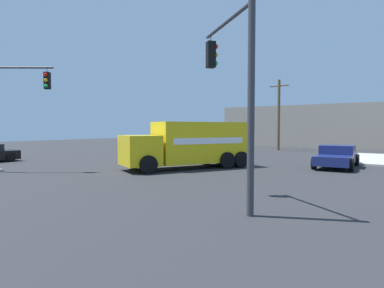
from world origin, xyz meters
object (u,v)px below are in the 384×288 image
Objects in this scene: utility_pole at (279,114)px; delivery_truck at (190,144)px; traffic_light_primary at (235,78)px; traffic_light_secondary at (3,100)px; pickup_navy at (337,156)px.

delivery_truck is at bearing -87.25° from utility_pole.
traffic_light_primary reaches higher than traffic_light_secondary.
pickup_navy is at bearing 36.17° from delivery_truck.
utility_pole is (-7.61, 26.45, 0.07)m from traffic_light_primary.
delivery_truck is at bearing 132.21° from traffic_light_primary.
traffic_light_secondary is at bearing -104.86° from utility_pole.
traffic_light_secondary is at bearing -140.62° from pickup_navy.
utility_pole reaches higher than traffic_light_primary.
traffic_light_primary is at bearing -73.94° from utility_pole.
utility_pole is (-8.38, 13.61, 3.33)m from pickup_navy.
pickup_navy is (7.47, 5.46, -0.75)m from delivery_truck.
utility_pole is at bearing 75.14° from traffic_light_secondary.
pickup_navy is (0.77, 12.84, -3.26)m from traffic_light_primary.
pickup_navy is 16.33m from utility_pole.
delivery_truck is 1.01× the size of utility_pole.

